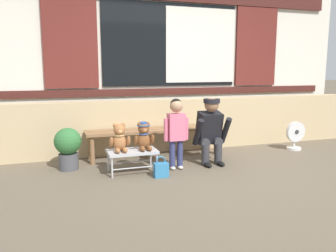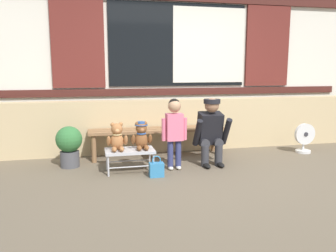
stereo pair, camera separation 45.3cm
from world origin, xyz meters
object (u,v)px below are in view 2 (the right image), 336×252
(handbag_on_ground, at_px, (157,169))
(teddy_bear_with_hat, at_px, (142,136))
(adult_crouching, at_px, (211,131))
(small_display_bench, at_px, (130,152))
(potted_plant, at_px, (69,144))
(wooden_bench_long, at_px, (158,133))
(floor_fan, at_px, (304,138))
(child_standing, at_px, (174,126))
(teddy_bear_plain, at_px, (117,138))

(handbag_on_ground, bearing_deg, teddy_bear_with_hat, 115.34)
(teddy_bear_with_hat, height_order, adult_crouching, adult_crouching)
(small_display_bench, relative_size, potted_plant, 1.12)
(adult_crouching, distance_m, potted_plant, 1.98)
(small_display_bench, bearing_deg, wooden_bench_long, 53.80)
(floor_fan, bearing_deg, small_display_bench, -171.96)
(handbag_on_ground, height_order, floor_fan, floor_fan)
(child_standing, bearing_deg, handbag_on_ground, -137.60)
(small_display_bench, xyz_separation_m, potted_plant, (-0.79, 0.41, 0.06))
(wooden_bench_long, relative_size, adult_crouching, 2.21)
(small_display_bench, distance_m, handbag_on_ground, 0.45)
(child_standing, xyz_separation_m, potted_plant, (-1.38, 0.43, -0.27))
(handbag_on_ground, bearing_deg, potted_plant, 147.04)
(teddy_bear_with_hat, bearing_deg, floor_fan, 8.46)
(teddy_bear_plain, distance_m, handbag_on_ground, 0.66)
(teddy_bear_with_hat, height_order, floor_fan, teddy_bear_with_hat)
(small_display_bench, bearing_deg, potted_plant, 152.48)
(potted_plant, bearing_deg, adult_crouching, -9.20)
(wooden_bench_long, xyz_separation_m, child_standing, (0.08, -0.73, 0.22))
(wooden_bench_long, distance_m, floor_fan, 2.37)
(teddy_bear_with_hat, xyz_separation_m, floor_fan, (2.71, 0.40, -0.23))
(wooden_bench_long, distance_m, potted_plant, 1.33)
(adult_crouching, bearing_deg, wooden_bench_long, 136.57)
(teddy_bear_with_hat, height_order, child_standing, child_standing)
(teddy_bear_plain, xyz_separation_m, handbag_on_ground, (0.46, -0.30, -0.37))
(child_standing, distance_m, adult_crouching, 0.58)
(child_standing, bearing_deg, teddy_bear_with_hat, 176.62)
(child_standing, relative_size, potted_plant, 1.68)
(teddy_bear_plain, height_order, adult_crouching, adult_crouching)
(small_display_bench, bearing_deg, teddy_bear_plain, 179.49)
(child_standing, xyz_separation_m, floor_fan, (2.27, 0.43, -0.35))
(small_display_bench, relative_size, handbag_on_ground, 2.35)
(wooden_bench_long, distance_m, teddy_bear_with_hat, 0.79)
(wooden_bench_long, relative_size, floor_fan, 4.37)
(wooden_bench_long, relative_size, handbag_on_ground, 7.72)
(child_standing, bearing_deg, teddy_bear_plain, 178.10)
(small_display_bench, bearing_deg, floor_fan, 8.04)
(small_display_bench, bearing_deg, adult_crouching, 4.68)
(teddy_bear_plain, bearing_deg, small_display_bench, -0.51)
(small_display_bench, relative_size, teddy_bear_with_hat, 1.76)
(teddy_bear_plain, distance_m, teddy_bear_with_hat, 0.32)
(child_standing, distance_m, handbag_on_ground, 0.64)
(teddy_bear_plain, height_order, floor_fan, teddy_bear_plain)
(handbag_on_ground, bearing_deg, child_standing, 42.40)
(potted_plant, relative_size, floor_fan, 1.19)
(adult_crouching, relative_size, floor_fan, 1.98)
(small_display_bench, relative_size, adult_crouching, 0.67)
(potted_plant, bearing_deg, child_standing, -17.38)
(wooden_bench_long, distance_m, small_display_bench, 0.88)
(potted_plant, distance_m, floor_fan, 3.65)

